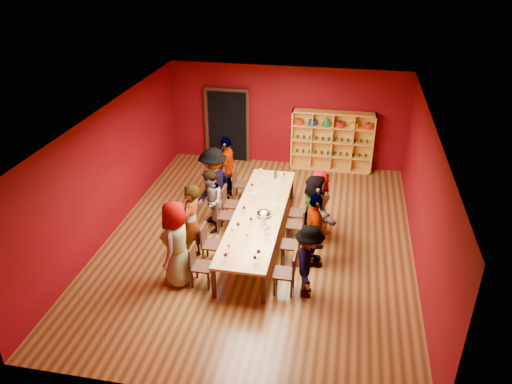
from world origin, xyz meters
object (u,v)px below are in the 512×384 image
Objects in this scene: chair_person_left_1 at (209,242)px; person_right_1 at (314,231)px; person_right_0 at (309,262)px; shelving_unit at (332,138)px; chair_person_left_0 at (198,263)px; wine_bottle at (275,174)px; chair_person_left_2 at (223,213)px; person_right_3 at (319,202)px; chair_person_left_4 at (238,182)px; person_left_4 at (227,168)px; chair_person_right_1 at (295,243)px; person_left_1 at (191,224)px; spittoon_bowl at (264,214)px; chair_person_right_2 at (299,222)px; person_left_2 at (210,201)px; chair_person_right_3 at (302,211)px; person_right_2 at (314,210)px; person_left_0 at (176,244)px; tasting_table at (259,214)px; chair_person_right_0 at (288,271)px; person_left_3 at (214,185)px.

person_right_1 is at bearing 8.01° from chair_person_left_1.
shelving_unit is at bearing -2.10° from person_right_0.
wine_bottle is at bearing 74.54° from chair_person_left_0.
person_right_3 is at bearing 11.20° from chair_person_left_2.
chair_person_left_4 is at bearing 90.00° from chair_person_left_1.
chair_person_right_1 is (2.13, -2.60, -0.38)m from person_left_4.
person_left_1 reaches higher than spittoon_bowl.
chair_person_left_2 and chair_person_right_2 have the same top height.
chair_person_left_4 is at bearing 46.36° from person_right_3.
person_left_2 is 1.75× the size of chair_person_right_2.
chair_person_right_3 is (2.13, -1.22, -0.38)m from person_left_4.
person_left_1 is 1.06× the size of person_right_2.
person_left_0 reaches higher than person_right_3.
person_right_1 is at bearing -49.50° from chair_person_left_4.
person_left_0 is 3.71m from person_left_4.
person_right_3 is at bearing -43.09° from wine_bottle.
chair_person_right_2 is (1.82, -0.09, 0.00)m from chair_person_left_2.
spittoon_bowl reaches higher than tasting_table.
chair_person_left_4 is 4.06m from chair_person_right_0.
shelving_unit is 4.65m from spittoon_bowl.
person_right_3 is (0.02, 2.40, 0.00)m from person_right_0.
person_right_0 is 1.75× the size of chair_person_right_1.
spittoon_bowl is at bearing 74.32° from person_left_3.
chair_person_left_1 is at bearing -6.07° from person_left_2.
chair_person_left_2 is at bearing -122.44° from wine_bottle.
chair_person_left_1 is 0.52× the size of person_right_1.
person_left_0 is 1.18× the size of person_left_2.
chair_person_right_0 is at bearing -62.04° from tasting_table.
tasting_table is 2.03m from chair_person_left_0.
person_left_1 is at bearing 73.45° from person_right_0.
person_left_1 reaches higher than person_left_2.
person_right_1 is at bearing -24.48° from spittoon_bowl.
chair_person_left_1 is (-0.91, -1.00, -0.20)m from tasting_table.
chair_person_left_2 is at bearing 47.18° from person_right_0.
person_left_1 is 2.05× the size of chair_person_left_4.
person_left_2 is 1.75× the size of chair_person_right_3.
wine_bottle is at bearing 32.13° from person_right_3.
chair_person_right_1 is 0.53m from person_right_1.
person_right_2 is 2.02m from wine_bottle.
person_left_3 reaches higher than chair_person_right_1.
tasting_table is 5.06× the size of chair_person_right_2.
person_left_3 is at bearing -108.10° from chair_person_left_4.
chair_person_right_0 is at bearing -90.00° from chair_person_right_1.
person_left_4 reaches higher than chair_person_right_2.
chair_person_left_1 is (-2.31, -5.32, -0.49)m from shelving_unit.
person_left_2 is at bearing 180.00° from chair_person_left_2.
person_left_3 is 2.11× the size of chair_person_left_4.
chair_person_left_4 is 0.52× the size of person_right_1.
person_right_0 is at bearing 64.12° from person_left_3.
person_right_1 is 1.48m from chair_person_right_3.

